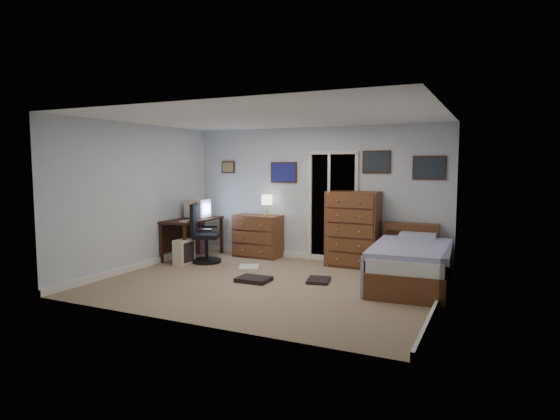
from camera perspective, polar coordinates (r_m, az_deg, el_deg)
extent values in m
cube|color=#84725B|center=(7.21, -1.47, -9.01)|extent=(5.00, 4.00, 0.02)
cube|color=#311C10|center=(9.16, -10.62, -1.18)|extent=(0.63, 1.33, 0.04)
cube|color=#311C10|center=(8.88, -14.28, -3.95)|extent=(0.05, 0.05, 0.72)
cube|color=#311C10|center=(8.57, -11.51, -4.24)|extent=(0.05, 0.05, 0.72)
cube|color=#311C10|center=(9.87, -9.76, -2.92)|extent=(0.05, 0.05, 0.72)
cube|color=#311C10|center=(9.58, -7.15, -3.14)|extent=(0.05, 0.05, 0.72)
cube|color=#311C10|center=(9.37, -12.01, -3.13)|extent=(0.05, 1.22, 0.51)
cube|color=beige|center=(9.25, -10.00, 0.22)|extent=(0.39, 0.37, 0.35)
cube|color=#8CB2F2|center=(9.14, -8.97, 0.17)|extent=(0.01, 0.28, 0.22)
cube|color=beige|center=(9.27, -9.98, -0.91)|extent=(0.26, 0.26, 0.02)
cube|color=beige|center=(8.77, -11.01, -1.28)|extent=(0.16, 0.41, 0.02)
cube|color=beige|center=(8.68, -11.61, -5.00)|extent=(0.21, 0.43, 0.46)
cube|color=black|center=(8.62, -11.04, -5.06)|extent=(0.01, 0.30, 0.36)
cylinder|color=black|center=(8.79, -8.91, -6.14)|extent=(0.68, 0.68, 0.06)
cylinder|color=black|center=(8.75, -8.93, -4.71)|extent=(0.08, 0.08, 0.40)
cube|color=black|center=(8.71, -8.95, -3.14)|extent=(0.57, 0.57, 0.08)
cube|color=black|center=(8.72, -10.41, -1.07)|extent=(0.20, 0.40, 0.56)
cube|color=black|center=(8.46, -9.34, -2.43)|extent=(0.30, 0.16, 0.04)
cube|color=black|center=(8.92, -8.61, -2.00)|extent=(0.30, 0.16, 0.04)
cube|color=maroon|center=(9.59, -9.79, -2.91)|extent=(0.17, 0.17, 0.80)
cube|color=brown|center=(9.17, -2.71, -3.17)|extent=(0.94, 0.49, 0.82)
cylinder|color=gold|center=(9.03, -1.60, -0.62)|extent=(0.13, 0.13, 0.02)
cylinder|color=gold|center=(9.01, -1.60, 0.16)|extent=(0.03, 0.03, 0.25)
cylinder|color=beige|center=(9.00, -1.60, 1.27)|extent=(0.21, 0.21, 0.18)
cube|color=black|center=(9.01, 7.10, 0.41)|extent=(0.90, 0.60, 2.00)
cube|color=white|center=(8.85, 3.67, 0.35)|extent=(0.06, 0.05, 2.00)
cube|color=white|center=(8.57, 9.27, 0.11)|extent=(0.06, 0.05, 2.00)
cube|color=white|center=(8.67, 6.50, 6.96)|extent=(0.96, 0.05, 0.06)
cube|color=white|center=(8.61, 5.92, 0.19)|extent=(0.31, 0.77, 2.00)
sphere|color=gold|center=(8.37, 7.57, 0.01)|extent=(0.06, 0.06, 0.06)
cube|color=brown|center=(8.39, 8.92, -2.29)|extent=(0.91, 0.53, 1.33)
cube|color=brown|center=(8.33, 15.70, -4.31)|extent=(0.90, 0.26, 0.81)
cube|color=black|center=(8.24, 15.67, -3.34)|extent=(0.83, 0.12, 0.27)
cube|color=maroon|center=(8.25, 15.66, -3.59)|extent=(0.72, 0.13, 0.20)
cube|color=brown|center=(7.33, 15.78, -7.44)|extent=(1.17, 2.14, 0.36)
cube|color=white|center=(7.27, 15.84, -5.32)|extent=(1.12, 2.10, 0.19)
cube|color=#6569BC|center=(7.15, 15.78, -4.57)|extent=(1.21, 1.83, 0.10)
cube|color=#6569BC|center=(7.28, 11.37, -6.54)|extent=(0.15, 1.77, 0.56)
cube|color=#7A82C4|center=(8.01, 16.45, -3.21)|extent=(0.60, 0.43, 0.14)
cube|color=#331E11|center=(9.63, -6.33, 5.22)|extent=(0.30, 0.03, 0.24)
cube|color=brown|center=(9.62, -6.38, 5.22)|extent=(0.25, 0.01, 0.19)
cube|color=#331E11|center=(9.04, 0.47, 4.60)|extent=(0.55, 0.03, 0.40)
cube|color=#0C0D5A|center=(9.03, 0.42, 4.59)|extent=(0.50, 0.01, 0.35)
cube|color=#331E11|center=(8.45, 11.68, 5.77)|extent=(0.50, 0.03, 0.40)
cube|color=black|center=(8.43, 11.65, 5.77)|extent=(0.45, 0.01, 0.35)
cube|color=#331E11|center=(8.28, 17.75, 4.93)|extent=(0.55, 0.03, 0.40)
cube|color=black|center=(8.27, 17.73, 4.93)|extent=(0.50, 0.01, 0.35)
cube|color=black|center=(7.32, -3.22, -8.43)|extent=(0.50, 0.39, 0.07)
cube|color=black|center=(7.32, 4.72, -8.53)|extent=(0.42, 0.50, 0.04)
cube|color=silver|center=(8.14, -3.82, -7.04)|extent=(0.47, 0.49, 0.06)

